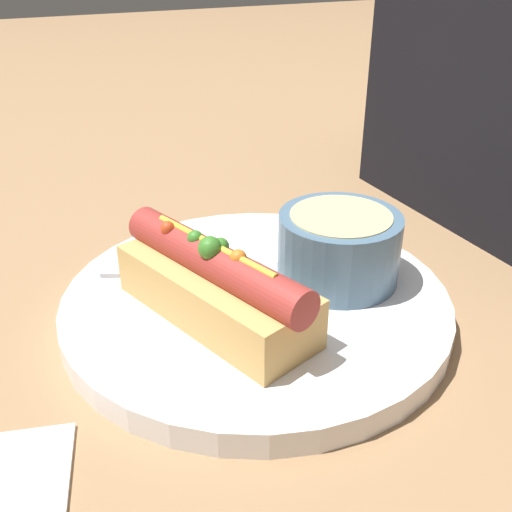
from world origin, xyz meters
TOP-DOWN VIEW (x-y plane):
  - ground_plane at (0.00, 0.00)m, footprint 4.00×4.00m
  - dinner_plate at (0.00, 0.00)m, footprint 0.30×0.30m
  - hot_dog at (0.02, -0.04)m, footprint 0.17×0.11m
  - soup_bowl at (0.01, 0.07)m, footprint 0.10×0.10m
  - spoon at (-0.03, 0.00)m, footprint 0.08×0.14m

SIDE VIEW (x-z plane):
  - ground_plane at x=0.00m, z-range 0.00..0.00m
  - dinner_plate at x=0.00m, z-range 0.00..0.02m
  - spoon at x=-0.03m, z-range 0.02..0.03m
  - hot_dog at x=0.02m, z-range 0.01..0.08m
  - soup_bowl at x=0.01m, z-range 0.02..0.08m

